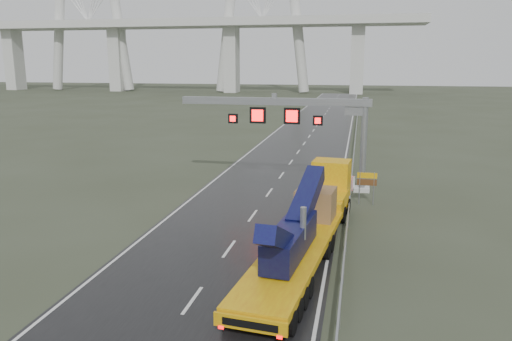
% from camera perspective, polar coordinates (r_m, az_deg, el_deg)
% --- Properties ---
extents(ground, '(400.00, 400.00, 0.00)m').
position_cam_1_polar(ground, '(23.46, -5.65, -12.42)').
color(ground, '#343A28').
rests_on(ground, ground).
extents(road, '(11.00, 200.00, 0.02)m').
position_cam_1_polar(road, '(61.42, 5.54, 3.10)').
color(road, black).
rests_on(road, ground).
extents(guardrail, '(0.20, 140.00, 1.40)m').
position_cam_1_polar(guardrail, '(51.10, 11.11, 1.84)').
color(guardrail, gray).
rests_on(guardrail, ground).
extents(sign_gantry, '(14.90, 1.20, 7.42)m').
position_cam_1_polar(sign_gantry, '(38.76, 5.18, 6.08)').
color(sign_gantry, silver).
rests_on(sign_gantry, ground).
extents(heavy_haul_truck, '(4.44, 18.11, 4.22)m').
position_cam_1_polar(heavy_haul_truck, '(27.32, 6.35, -5.14)').
color(heavy_haul_truck, '#C67B0B').
rests_on(heavy_haul_truck, ground).
extents(exit_sign_pair, '(1.36, 0.08, 2.33)m').
position_cam_1_polar(exit_sign_pair, '(35.47, 12.55, -1.28)').
color(exit_sign_pair, gray).
rests_on(exit_sign_pair, ground).
extents(striped_barrier, '(0.75, 0.61, 1.13)m').
position_cam_1_polar(striped_barrier, '(39.47, 10.68, -1.43)').
color(striped_barrier, red).
rests_on(striped_barrier, ground).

